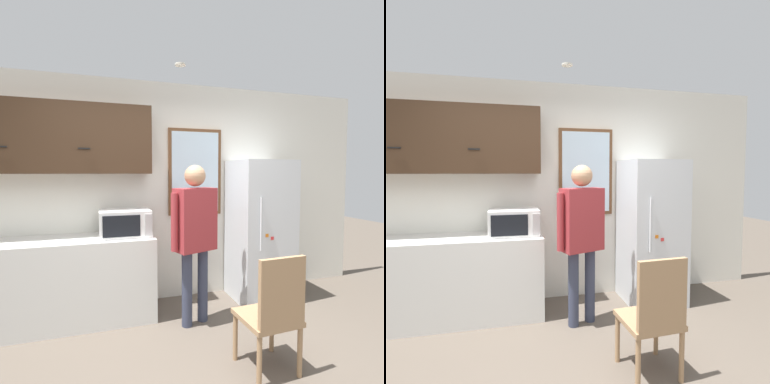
# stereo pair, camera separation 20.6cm
# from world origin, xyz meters

# --- Properties ---
(back_wall) EXTENTS (6.00, 0.06, 2.70)m
(back_wall) POSITION_xyz_m (0.00, 1.89, 1.35)
(back_wall) COLOR silver
(back_wall) RESTS_ON ground_plane
(counter) EXTENTS (2.18, 0.62, 0.90)m
(counter) POSITION_xyz_m (-1.11, 1.55, 0.45)
(counter) COLOR silver
(counter) RESTS_ON ground_plane
(upper_cabinets) EXTENTS (2.18, 0.36, 0.75)m
(upper_cabinets) POSITION_xyz_m (-1.11, 1.69, 1.96)
(upper_cabinets) COLOR #3D2819
(microwave) EXTENTS (0.54, 0.42, 0.29)m
(microwave) POSITION_xyz_m (-0.32, 1.53, 1.04)
(microwave) COLOR white
(microwave) RESTS_ON counter
(person) EXTENTS (0.55, 0.35, 1.67)m
(person) POSITION_xyz_m (0.36, 1.13, 1.02)
(person) COLOR #33384C
(person) RESTS_ON ground_plane
(refrigerator) EXTENTS (0.68, 0.70, 1.75)m
(refrigerator) POSITION_xyz_m (1.34, 1.51, 0.87)
(refrigerator) COLOR silver
(refrigerator) RESTS_ON ground_plane
(chair) EXTENTS (0.45, 0.45, 0.97)m
(chair) POSITION_xyz_m (0.70, 0.18, 0.52)
(chair) COLOR #997551
(chair) RESTS_ON ground_plane
(window) EXTENTS (0.70, 0.05, 1.09)m
(window) POSITION_xyz_m (0.59, 1.85, 1.60)
(window) COLOR brown
(ceiling_light) EXTENTS (0.11, 0.11, 0.01)m
(ceiling_light) POSITION_xyz_m (0.22, 1.17, 2.68)
(ceiling_light) COLOR white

